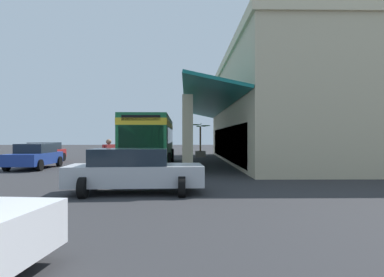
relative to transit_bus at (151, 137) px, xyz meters
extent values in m
plane|color=#2D2D30|center=(-4.76, 6.79, -1.85)|extent=(120.00, 120.00, 0.00)
cube|color=#9E998E|center=(-3.92, 2.55, -1.79)|extent=(28.16, 0.50, 0.12)
cube|color=#C6B793|center=(-3.92, 12.25, 1.83)|extent=(23.47, 13.85, 7.36)
cube|color=beige|center=(-3.92, 12.25, 5.81)|extent=(23.77, 14.15, 0.60)
cube|color=#C6B793|center=(-12.72, 2.40, 0.17)|extent=(0.55, 0.55, 4.05)
cube|color=#C6B793|center=(-6.85, 2.40, 0.17)|extent=(0.55, 0.55, 4.05)
cube|color=#C6B793|center=(-0.99, 2.40, 0.17)|extent=(0.55, 0.55, 4.05)
cube|color=#C6B793|center=(4.88, 2.40, 0.17)|extent=(0.55, 0.55, 4.05)
cube|color=#146B66|center=(-3.92, 3.72, 2.55)|extent=(23.47, 3.16, 0.82)
cube|color=#19232D|center=(-3.92, 5.36, -0.45)|extent=(19.71, 0.08, 2.40)
cube|color=#196638|center=(0.05, 0.00, -0.13)|extent=(11.03, 2.69, 2.75)
cube|color=yellow|center=(0.05, 0.00, 0.80)|extent=(11.05, 2.71, 0.36)
cube|color=#19232D|center=(-0.25, 0.00, 0.10)|extent=(9.27, 2.70, 0.90)
cube|color=#19232D|center=(5.52, 0.07, 0.00)|extent=(0.09, 2.24, 1.20)
cube|color=black|center=(5.53, 0.07, 0.97)|extent=(0.08, 1.94, 0.28)
cube|color=black|center=(5.65, 0.07, -1.40)|extent=(0.23, 2.45, 0.24)
cube|color=silver|center=(5.56, 0.96, -1.10)|extent=(0.06, 0.24, 0.16)
cube|color=silver|center=(5.58, -0.82, -1.10)|extent=(0.06, 0.24, 0.16)
cube|color=silver|center=(-1.45, -0.02, 1.37)|extent=(2.42, 1.82, 0.24)
cylinder|color=black|center=(3.67, 1.32, -1.35)|extent=(1.00, 0.30, 1.00)
cylinder|color=black|center=(3.70, -1.23, -1.35)|extent=(1.00, 0.30, 1.00)
cylinder|color=black|center=(-3.04, 1.24, -1.35)|extent=(1.00, 0.30, 1.00)
cylinder|color=black|center=(-3.01, -1.31, -1.35)|extent=(1.00, 0.30, 1.00)
cube|color=#B2B5BA|center=(11.41, 0.66, -1.25)|extent=(2.02, 4.48, 0.66)
cube|color=#19232D|center=(11.42, 0.46, -0.65)|extent=(1.70, 2.54, 0.54)
cylinder|color=black|center=(10.44, 2.11, -1.53)|extent=(0.64, 0.22, 0.64)
cylinder|color=black|center=(12.23, 2.20, -1.53)|extent=(0.64, 0.22, 0.64)
cylinder|color=black|center=(10.59, -0.88, -1.53)|extent=(0.64, 0.22, 0.64)
cylinder|color=black|center=(12.38, -0.79, -1.53)|extent=(0.64, 0.22, 0.64)
cube|color=navy|center=(2.26, -6.60, -1.25)|extent=(4.41, 1.83, 0.66)
cube|color=#19232D|center=(2.06, -6.60, -0.65)|extent=(2.48, 1.60, 0.54)
cylinder|color=black|center=(3.75, -5.69, -1.53)|extent=(0.64, 0.22, 0.64)
cylinder|color=black|center=(3.76, -7.49, -1.53)|extent=(0.64, 0.22, 0.64)
cylinder|color=black|center=(0.76, -5.71, -1.53)|extent=(0.64, 0.22, 0.64)
cylinder|color=black|center=(0.77, -7.51, -1.53)|extent=(0.64, 0.22, 0.64)
cube|color=maroon|center=(-2.93, -8.17, -1.25)|extent=(4.40, 1.80, 0.66)
cube|color=#19232D|center=(-3.13, -8.17, -0.65)|extent=(2.46, 1.59, 0.54)
cylinder|color=black|center=(-1.43, -7.27, -1.53)|extent=(0.64, 0.22, 0.64)
cylinder|color=black|center=(-1.43, -9.07, -1.53)|extent=(0.64, 0.22, 0.64)
cylinder|color=black|center=(-4.42, -7.27, -1.53)|extent=(0.64, 0.22, 0.64)
cylinder|color=black|center=(-4.42, -9.07, -1.53)|extent=(0.64, 0.22, 0.64)
cylinder|color=black|center=(17.61, -0.15, -1.53)|extent=(0.64, 0.22, 0.64)
cylinder|color=#726651|center=(7.39, -1.32, -1.42)|extent=(0.16, 0.16, 0.87)
cylinder|color=#726651|center=(7.40, -0.92, -1.42)|extent=(0.16, 0.16, 0.87)
cube|color=#B23333|center=(7.40, -1.12, -0.65)|extent=(0.55, 0.43, 0.66)
sphere|color=#8C664C|center=(7.40, -1.12, -0.21)|extent=(0.24, 0.24, 0.24)
cylinder|color=#B23333|center=(7.64, -1.31, -0.62)|extent=(0.09, 0.09, 0.59)
cylinder|color=#B23333|center=(7.15, -0.93, -0.62)|extent=(0.09, 0.09, 0.59)
cube|color=gray|center=(-10.09, 3.65, -1.58)|extent=(0.96, 0.96, 0.54)
cylinder|color=#332319|center=(-10.09, 3.65, -1.30)|extent=(0.82, 0.82, 0.02)
cylinder|color=brown|center=(-10.09, 3.65, -0.15)|extent=(0.16, 0.16, 2.31)
ellipsoid|color=#1E6028|center=(-9.61, 3.67, 1.23)|extent=(0.96, 0.24, 0.17)
ellipsoid|color=#1E6028|center=(-9.99, 4.13, 1.10)|extent=(0.41, 0.99, 0.15)
ellipsoid|color=#1E6028|center=(-10.40, 3.93, 1.07)|extent=(0.77, 0.71, 0.14)
ellipsoid|color=#1E6028|center=(-10.56, 3.48, 1.07)|extent=(1.01, 0.56, 0.16)
ellipsoid|color=#1E6028|center=(-10.01, 3.19, 1.19)|extent=(0.36, 0.96, 0.15)
camera|label=1|loc=(22.96, 2.33, -0.02)|focal=32.71mm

